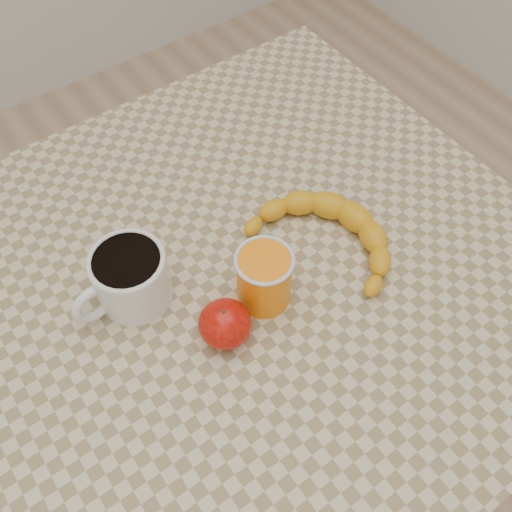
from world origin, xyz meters
TOP-DOWN VIEW (x-y plane):
  - ground at (0.00, 0.00)m, footprint 3.00×3.00m
  - table at (0.00, 0.00)m, footprint 0.80×0.80m
  - coffee_mug at (-0.16, 0.05)m, footprint 0.14×0.11m
  - orange_juice_glass at (-0.02, -0.05)m, footprint 0.07×0.07m
  - apple at (-0.09, -0.07)m, footprint 0.07×0.07m
  - banana at (0.10, -0.03)m, footprint 0.27×0.32m

SIDE VIEW (x-z plane):
  - ground at x=0.00m, z-range 0.00..0.00m
  - table at x=0.00m, z-range 0.29..1.04m
  - banana at x=0.10m, z-range 0.75..0.79m
  - apple at x=-0.09m, z-range 0.75..0.81m
  - coffee_mug at x=-0.16m, z-range 0.75..0.84m
  - orange_juice_glass at x=-0.02m, z-range 0.75..0.84m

